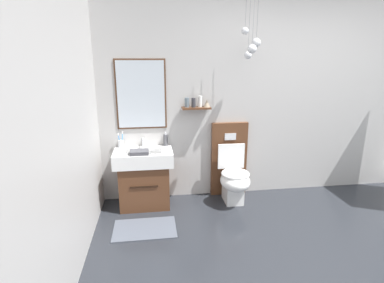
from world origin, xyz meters
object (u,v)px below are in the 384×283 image
at_px(toothbrush_cup, 121,143).
at_px(soap_dispenser, 166,140).
at_px(folded_hand_towel, 139,152).
at_px(vanity_sink_left, 144,176).
at_px(toilet, 232,172).

height_order(toothbrush_cup, soap_dispenser, toothbrush_cup).
height_order(soap_dispenser, folded_hand_towel, soap_dispenser).
distance_m(vanity_sink_left, soap_dispenser, 0.53).
relative_size(toothbrush_cup, soap_dispenser, 1.13).
bearing_deg(toothbrush_cup, toilet, -6.53).
relative_size(vanity_sink_left, toilet, 0.72).
relative_size(toilet, soap_dispenser, 5.53).
xyz_separation_m(vanity_sink_left, folded_hand_towel, (-0.04, -0.15, 0.36)).
relative_size(toilet, folded_hand_towel, 4.55).
xyz_separation_m(soap_dispenser, folded_hand_towel, (-0.33, -0.32, -0.05)).
bearing_deg(soap_dispenser, toothbrush_cup, -178.98).
bearing_deg(folded_hand_towel, vanity_sink_left, 74.60).
distance_m(toilet, folded_hand_towel, 1.24).
relative_size(soap_dispenser, folded_hand_towel, 0.82).
distance_m(toothbrush_cup, soap_dispenser, 0.56).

